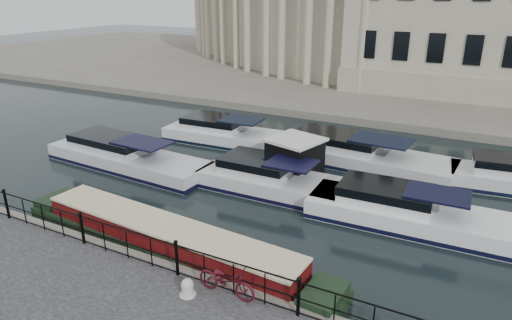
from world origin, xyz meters
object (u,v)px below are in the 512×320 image
at_px(narrowboat, 167,245).
at_px(harbour_hut, 295,161).
at_px(bicycle, 226,280).
at_px(mooring_bollard, 187,288).

bearing_deg(narrowboat, harbour_hut, 84.87).
xyz_separation_m(bicycle, harbour_hut, (-2.10, 9.88, -0.08)).
relative_size(narrowboat, harbour_hut, 3.54).
height_order(narrowboat, harbour_hut, harbour_hut).
distance_m(bicycle, harbour_hut, 10.11).
distance_m(bicycle, narrowboat, 3.84).
bearing_deg(mooring_bollard, harbour_hut, 96.11).
relative_size(mooring_bollard, narrowboat, 0.04).
relative_size(mooring_bollard, harbour_hut, 0.14).
bearing_deg(bicycle, mooring_bollard, 120.74).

